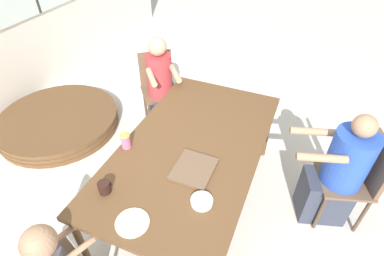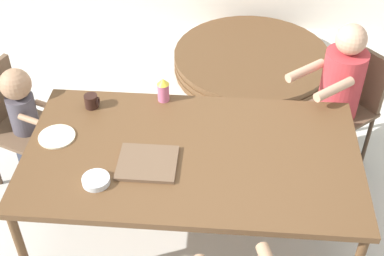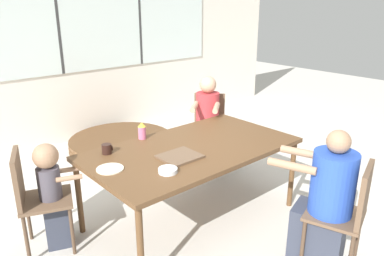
{
  "view_description": "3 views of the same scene",
  "coord_description": "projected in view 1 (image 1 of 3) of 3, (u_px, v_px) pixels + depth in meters",
  "views": [
    {
      "loc": [
        -1.61,
        -0.68,
        2.36
      ],
      "look_at": [
        0.0,
        0.0,
        0.91
      ],
      "focal_mm": 28.0,
      "sensor_mm": 36.0,
      "label": 1
    },
    {
      "loc": [
        0.17,
        -2.19,
        2.77
      ],
      "look_at": [
        0.0,
        0.0,
        0.91
      ],
      "focal_mm": 50.0,
      "sensor_mm": 36.0,
      "label": 2
    },
    {
      "loc": [
        -2.05,
        -2.35,
        1.98
      ],
      "look_at": [
        0.0,
        0.0,
        0.91
      ],
      "focal_mm": 35.0,
      "sensor_mm": 36.0,
      "label": 3
    }
  ],
  "objects": [
    {
      "name": "chair_for_man_blue_shirt",
      "position": [
        359.0,
        175.0,
        2.42
      ],
      "size": [
        0.5,
        0.5,
        0.88
      ],
      "rotation": [
        0.0,
        0.0,
        0.3
      ],
      "color": "brown",
      "rests_on": "ground_plane"
    },
    {
      "name": "dining_table",
      "position": [
        192.0,
        150.0,
        2.42
      ],
      "size": [
        1.89,
        1.06,
        0.73
      ],
      "color": "brown",
      "rests_on": "ground_plane"
    },
    {
      "name": "ground_plane",
      "position": [
        192.0,
        201.0,
        2.85
      ],
      "size": [
        16.0,
        16.0,
        0.0
      ],
      "primitive_type": "plane",
      "color": "beige"
    },
    {
      "name": "folded_table_stack",
      "position": [
        59.0,
        121.0,
        3.65
      ],
      "size": [
        1.41,
        1.41,
        0.18
      ],
      "color": "brown",
      "rests_on": "ground_plane"
    },
    {
      "name": "bowl_white_shallow",
      "position": [
        202.0,
        201.0,
        1.95
      ],
      "size": [
        0.15,
        0.15,
        0.04
      ],
      "color": "silver",
      "rests_on": "dining_table"
    },
    {
      "name": "chair_for_woman_green_shirt",
      "position": [
        158.0,
        83.0,
        3.51
      ],
      "size": [
        0.56,
        0.56,
        0.88
      ],
      "rotation": [
        0.0,
        0.0,
        -4.01
      ],
      "color": "brown",
      "rests_on": "ground_plane"
    },
    {
      "name": "food_tray_dark",
      "position": [
        194.0,
        169.0,
        2.18
      ],
      "size": [
        0.32,
        0.28,
        0.02
      ],
      "color": "brown",
      "rests_on": "dining_table"
    },
    {
      "name": "person_woman_green_shirt",
      "position": [
        161.0,
        90.0,
        3.4
      ],
      "size": [
        0.56,
        0.54,
        1.13
      ],
      "rotation": [
        0.0,
        0.0,
        -4.01
      ],
      "color": "#333847",
      "rests_on": "ground_plane"
    },
    {
      "name": "coffee_mug",
      "position": [
        105.0,
        187.0,
        2.01
      ],
      "size": [
        0.09,
        0.08,
        0.09
      ],
      "color": "black",
      "rests_on": "dining_table"
    },
    {
      "name": "plate_tortillas",
      "position": [
        132.0,
        223.0,
        1.84
      ],
      "size": [
        0.21,
        0.21,
        0.01
      ],
      "color": "beige",
      "rests_on": "dining_table"
    },
    {
      "name": "person_man_blue_shirt",
      "position": [
        336.0,
        176.0,
        2.45
      ],
      "size": [
        0.48,
        0.65,
        1.11
      ],
      "rotation": [
        0.0,
        0.0,
        0.3
      ],
      "color": "#333847",
      "rests_on": "ground_plane"
    },
    {
      "name": "sippy_cup",
      "position": [
        125.0,
        139.0,
        2.32
      ],
      "size": [
        0.08,
        0.08,
        0.16
      ],
      "color": "#CC668C",
      "rests_on": "dining_table"
    }
  ]
}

